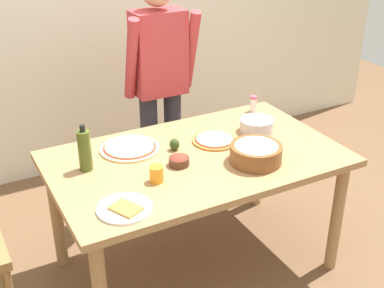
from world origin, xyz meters
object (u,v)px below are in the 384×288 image
at_px(pizza_raw_on_board, 130,148).
at_px(avocado, 174,144).
at_px(olive_oil_bottle, 85,150).
at_px(dining_table, 196,170).
at_px(mixing_bowl_steel, 256,125).
at_px(small_sauce_bowl, 179,160).
at_px(person_cook, 160,80).
at_px(salt_shaker, 253,104).
at_px(popcorn_bowl, 256,152).
at_px(plate_with_slice, 125,208).
at_px(cup_orange, 157,174).
at_px(pizza_cooked_on_tray, 215,140).

distance_m(pizza_raw_on_board, avocado, 0.26).
relative_size(pizza_raw_on_board, olive_oil_bottle, 1.33).
bearing_deg(dining_table, olive_oil_bottle, 166.74).
relative_size(mixing_bowl_steel, olive_oil_bottle, 0.78).
xyz_separation_m(small_sauce_bowl, avocado, (0.06, 0.17, 0.01)).
bearing_deg(small_sauce_bowl, olive_oil_bottle, 157.37).
distance_m(person_cook, olive_oil_bottle, 0.95).
distance_m(small_sauce_bowl, salt_shaker, 0.87).
height_order(person_cook, popcorn_bowl, person_cook).
xyz_separation_m(plate_with_slice, cup_orange, (0.24, 0.16, 0.03)).
bearing_deg(small_sauce_bowl, salt_shaker, 29.15).
xyz_separation_m(person_cook, popcorn_bowl, (0.11, -0.97, -0.12)).
bearing_deg(dining_table, salt_shaker, 30.72).
bearing_deg(plate_with_slice, pizza_raw_on_board, 66.08).
xyz_separation_m(olive_oil_bottle, salt_shaker, (1.21, 0.24, -0.06)).
height_order(popcorn_bowl, salt_shaker, popcorn_bowl).
bearing_deg(small_sauce_bowl, cup_orange, -150.55).
xyz_separation_m(plate_with_slice, small_sauce_bowl, (0.41, 0.26, 0.02)).
relative_size(pizza_raw_on_board, salt_shaker, 3.20).
relative_size(dining_table, avocado, 22.86).
relative_size(person_cook, pizza_raw_on_board, 4.78).
height_order(olive_oil_bottle, avocado, olive_oil_bottle).
distance_m(pizza_cooked_on_tray, avocado, 0.26).
xyz_separation_m(dining_table, popcorn_bowl, (0.25, -0.21, 0.15)).
bearing_deg(pizza_raw_on_board, person_cook, 49.97).
relative_size(dining_table, mixing_bowl_steel, 8.00).
height_order(cup_orange, salt_shaker, salt_shaker).
distance_m(pizza_cooked_on_tray, cup_orange, 0.55).
bearing_deg(dining_table, cup_orange, -154.05).
height_order(mixing_bowl_steel, olive_oil_bottle, olive_oil_bottle).
distance_m(mixing_bowl_steel, salt_shaker, 0.31).
distance_m(person_cook, pizza_cooked_on_tray, 0.67).
height_order(mixing_bowl_steel, avocado, mixing_bowl_steel).
distance_m(popcorn_bowl, small_sauce_bowl, 0.41).
height_order(plate_with_slice, olive_oil_bottle, olive_oil_bottle).
relative_size(plate_with_slice, cup_orange, 3.06).
distance_m(pizza_cooked_on_tray, olive_oil_bottle, 0.77).
distance_m(mixing_bowl_steel, cup_orange, 0.82).
distance_m(dining_table, salt_shaker, 0.75).
relative_size(pizza_cooked_on_tray, salt_shaker, 2.48).
bearing_deg(olive_oil_bottle, dining_table, -13.26).
xyz_separation_m(person_cook, pizza_raw_on_board, (-0.43, -0.51, -0.17)).
bearing_deg(popcorn_bowl, small_sauce_bowl, 156.73).
height_order(dining_table, person_cook, person_cook).
bearing_deg(avocado, olive_oil_bottle, 177.85).
relative_size(person_cook, olive_oil_bottle, 6.33).
xyz_separation_m(plate_with_slice, mixing_bowl_steel, (1.01, 0.42, 0.03)).
height_order(person_cook, pizza_cooked_on_tray, person_cook).
distance_m(plate_with_slice, popcorn_bowl, 0.80).
bearing_deg(cup_orange, popcorn_bowl, -6.55).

